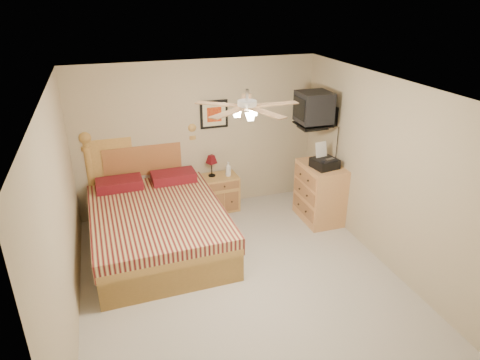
{
  "coord_description": "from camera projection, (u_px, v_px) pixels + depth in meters",
  "views": [
    {
      "loc": [
        -1.43,
        -4.34,
        3.47
      ],
      "look_at": [
        0.28,
        0.9,
        1.01
      ],
      "focal_mm": 32.0,
      "sensor_mm": 36.0,
      "label": 1
    }
  ],
  "objects": [
    {
      "name": "floor",
      "position": [
        241.0,
        280.0,
        5.59
      ],
      "size": [
        4.5,
        4.5,
        0.0
      ],
      "primitive_type": "plane",
      "color": "#ABA59B",
      "rests_on": "ground"
    },
    {
      "name": "magazine_lower",
      "position": [
        314.0,
        159.0,
        6.9
      ],
      "size": [
        0.27,
        0.32,
        0.03
      ],
      "primitive_type": "imported",
      "rotation": [
        0.0,
        0.0,
        -0.25
      ],
      "color": "#B3A892",
      "rests_on": "dresser"
    },
    {
      "name": "wall_left",
      "position": [
        61.0,
        220.0,
        4.51
      ],
      "size": [
        0.04,
        4.5,
        2.5
      ],
      "primitive_type": "cube",
      "color": "tan",
      "rests_on": "ground"
    },
    {
      "name": "magazine_upper",
      "position": [
        315.0,
        158.0,
        6.89
      ],
      "size": [
        0.24,
        0.29,
        0.02
      ],
      "primitive_type": "imported",
      "rotation": [
        0.0,
        0.0,
        -0.18
      ],
      "color": "gray",
      "rests_on": "magazine_lower"
    },
    {
      "name": "wall_front",
      "position": [
        337.0,
        322.0,
        3.13
      ],
      "size": [
        4.0,
        0.04,
        2.5
      ],
      "primitive_type": "cube",
      "color": "tan",
      "rests_on": "ground"
    },
    {
      "name": "ceiling",
      "position": [
        241.0,
        89.0,
        4.57
      ],
      "size": [
        4.0,
        4.5,
        0.04
      ],
      "primitive_type": "cube",
      "color": "white",
      "rests_on": "ground"
    },
    {
      "name": "wall_tv",
      "position": [
        323.0,
        109.0,
        6.51
      ],
      "size": [
        0.56,
        0.46,
        0.58
      ],
      "primitive_type": null,
      "color": "black",
      "rests_on": "wall_right"
    },
    {
      "name": "framed_picture",
      "position": [
        214.0,
        114.0,
        6.94
      ],
      "size": [
        0.46,
        0.04,
        0.46
      ],
      "primitive_type": "cube",
      "color": "black",
      "rests_on": "wall_back"
    },
    {
      "name": "nightstand",
      "position": [
        221.0,
        192.0,
        7.29
      ],
      "size": [
        0.58,
        0.45,
        0.62
      ],
      "primitive_type": "cube",
      "rotation": [
        0.0,
        0.0,
        0.04
      ],
      "color": "#AD7639",
      "rests_on": "ground"
    },
    {
      "name": "table_lamp",
      "position": [
        212.0,
        166.0,
        7.09
      ],
      "size": [
        0.26,
        0.26,
        0.37
      ],
      "primitive_type": null,
      "rotation": [
        0.0,
        0.0,
        -0.36
      ],
      "color": "#570D13",
      "rests_on": "nightstand"
    },
    {
      "name": "ceiling_fan",
      "position": [
        247.0,
        106.0,
        4.45
      ],
      "size": [
        1.14,
        1.14,
        0.28
      ],
      "primitive_type": null,
      "color": "white",
      "rests_on": "ceiling"
    },
    {
      "name": "wall_back",
      "position": [
        198.0,
        137.0,
        7.03
      ],
      "size": [
        4.0,
        0.04,
        2.5
      ],
      "primitive_type": "cube",
      "color": "tan",
      "rests_on": "ground"
    },
    {
      "name": "fax_machine",
      "position": [
        325.0,
        156.0,
        6.53
      ],
      "size": [
        0.41,
        0.43,
        0.38
      ],
      "primitive_type": null,
      "rotation": [
        0.0,
        0.0,
        0.16
      ],
      "color": "black",
      "rests_on": "dresser"
    },
    {
      "name": "wall_right",
      "position": [
        385.0,
        174.0,
        5.64
      ],
      "size": [
        0.04,
        4.5,
        2.5
      ],
      "primitive_type": "cube",
      "color": "tan",
      "rests_on": "ground"
    },
    {
      "name": "bed",
      "position": [
        156.0,
        201.0,
        6.0
      ],
      "size": [
        1.85,
        2.39,
        1.52
      ],
      "primitive_type": null,
      "rotation": [
        0.0,
        0.0,
        0.03
      ],
      "color": "#AD823D",
      "rests_on": "ground"
    },
    {
      "name": "lotion_bottle",
      "position": [
        228.0,
        169.0,
        7.11
      ],
      "size": [
        0.12,
        0.12,
        0.25
      ],
      "primitive_type": "imported",
      "rotation": [
        0.0,
        0.0,
        0.39
      ],
      "color": "silver",
      "rests_on": "nightstand"
    },
    {
      "name": "dresser",
      "position": [
        320.0,
        192.0,
        6.9
      ],
      "size": [
        0.56,
        0.81,
        0.95
      ],
      "primitive_type": "cube",
      "rotation": [
        0.0,
        0.0,
        -0.0
      ],
      "color": "#C68849",
      "rests_on": "ground"
    }
  ]
}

